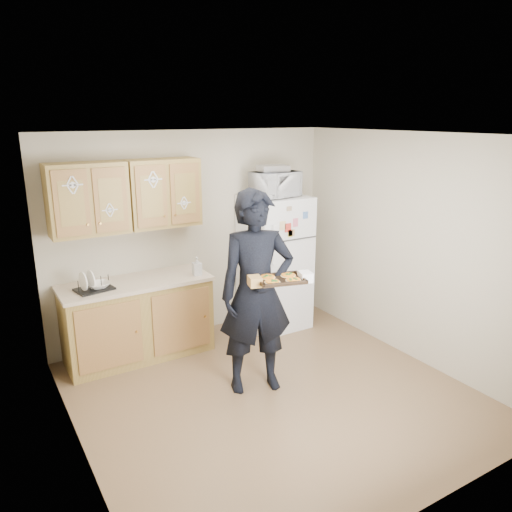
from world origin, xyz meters
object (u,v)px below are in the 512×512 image
object	(u,v)px
refrigerator	(275,262)
microwave	(275,184)
person	(257,293)
baking_tray	(280,280)
dish_rack	(94,283)

from	to	relation	value
refrigerator	microwave	size ratio (longest dim) A/B	3.07
refrigerator	person	size ratio (longest dim) A/B	0.84
person	baking_tray	size ratio (longest dim) A/B	4.72
refrigerator	dish_rack	distance (m)	2.26
refrigerator	dish_rack	bearing A→B (deg)	-179.80
microwave	dish_rack	xyz separation A→B (m)	(-2.22, 0.04, -0.88)
person	refrigerator	bearing A→B (deg)	65.93
dish_rack	refrigerator	bearing A→B (deg)	0.20
microwave	dish_rack	distance (m)	2.39
refrigerator	dish_rack	xyz separation A→B (m)	(-2.26, -0.01, 0.12)
baking_tray	person	bearing A→B (deg)	121.14
refrigerator	microwave	world-z (taller)	microwave
person	microwave	xyz separation A→B (m)	(0.97, 1.16, 0.85)
refrigerator	person	distance (m)	1.58
refrigerator	person	world-z (taller)	person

